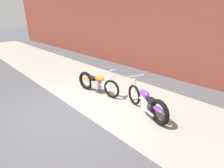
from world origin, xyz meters
name	(u,v)px	position (x,y,z in m)	size (l,w,h in m)	color
ground_plane	(76,109)	(0.00, 0.00, 0.00)	(80.00, 80.00, 0.00)	#47474C
sidewalk_slab	(115,94)	(0.00, 1.75, 0.00)	(36.00, 3.50, 0.01)	gray
brick_building_wall	(172,13)	(0.00, 5.20, 2.88)	(36.00, 0.50, 5.76)	brown
motorcycle_orange	(95,83)	(-0.67, 1.30, 0.40)	(2.00, 0.61, 1.03)	black
motorcycle_purple	(149,103)	(1.77, 1.39, 0.40)	(1.94, 0.85, 1.03)	black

